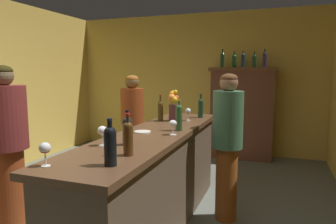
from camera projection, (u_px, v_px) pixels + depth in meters
wall_back at (194, 83)px, 6.09m from camera, size 4.98×0.12×2.67m
bar_counter at (154, 181)px, 3.01m from camera, size 0.65×2.78×0.99m
display_cabinet at (242, 111)px, 5.52m from camera, size 1.16×0.46×1.64m
wine_bottle_syrah at (179, 116)px, 3.00m from camera, size 0.07×0.07×0.31m
wine_bottle_riesling at (128, 137)px, 2.10m from camera, size 0.07×0.07×0.30m
wine_bottle_rose at (160, 110)px, 3.59m from camera, size 0.06×0.06×0.31m
wine_bottle_pinot at (110, 144)px, 1.87m from camera, size 0.08×0.08×0.30m
wine_bottle_merlot at (127, 129)px, 2.41m from camera, size 0.08×0.08×0.28m
wine_bottle_chardonnay at (201, 107)px, 3.85m from camera, size 0.07×0.07×0.30m
wine_glass_front at (102, 131)px, 2.39m from camera, size 0.08×0.08×0.16m
wine_glass_mid at (173, 124)px, 2.80m from camera, size 0.07×0.07×0.14m
wine_glass_rear at (188, 112)px, 3.62m from camera, size 0.06×0.06×0.15m
wine_glass_spare at (45, 149)px, 1.86m from camera, size 0.07×0.07×0.15m
flower_arrangement at (174, 106)px, 3.59m from camera, size 0.12×0.14×0.37m
cheese_plate at (142, 132)px, 2.92m from camera, size 0.16×0.16×0.01m
display_bottle_left at (222, 59)px, 5.52m from camera, size 0.08×0.08×0.33m
display_bottle_midleft at (234, 60)px, 5.45m from camera, size 0.08×0.08×0.29m
display_bottle_center at (243, 60)px, 5.40m from camera, size 0.07×0.07×0.32m
display_bottle_midright at (254, 60)px, 5.34m from camera, size 0.08×0.08×0.29m
display_bottle_right at (265, 59)px, 5.28m from camera, size 0.07×0.07×0.34m
patron_in_grey at (133, 120)px, 4.62m from camera, size 0.35×0.35×1.51m
patron_near_entrance at (7, 144)px, 2.92m from camera, size 0.39×0.39×1.62m
bartender at (227, 140)px, 3.16m from camera, size 0.31×0.31×1.55m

